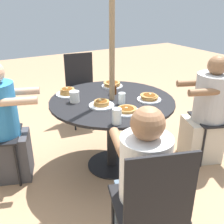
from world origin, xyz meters
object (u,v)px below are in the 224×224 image
object	(u,v)px
diner_south	(207,115)
patio_chair_west	(81,84)
diner_east	(142,189)
drinking_glass_a	(117,116)
pancake_plate_e	(112,85)
coffee_cup	(74,97)
pancake_plate_c	(102,104)
patio_chair_south	(223,111)
pancake_plate_a	(127,110)
pancake_plate_d	(149,98)
syrup_bottle	(113,89)
patio_chair_east	(152,204)
pancake_plate_b	(67,92)
diner_north	(5,127)
drinking_glass_b	(122,99)
patio_table	(112,113)

from	to	relation	value
diner_south	patio_chair_west	size ratio (longest dim) A/B	1.20
diner_east	drinking_glass_a	distance (m)	0.59
pancake_plate_e	coffee_cup	distance (m)	0.57
pancake_plate_c	pancake_plate_e	xyz separation A→B (m)	(0.43, -0.36, 0.01)
pancake_plate_e	diner_south	bearing A→B (deg)	-132.56
patio_chair_south	patio_chair_west	bearing A→B (deg)	51.00
pancake_plate_a	pancake_plate_d	xyz separation A→B (m)	(0.13, -0.34, 0.01)
patio_chair_west	syrup_bottle	size ratio (longest dim) A/B	7.33
patio_chair_east	pancake_plate_c	bearing A→B (deg)	96.87
diner_south	coffee_cup	bearing A→B (deg)	90.44
coffee_cup	pancake_plate_b	bearing A→B (deg)	-3.04
pancake_plate_d	pancake_plate_b	bearing A→B (deg)	49.56
diner_north	patio_chair_south	xyz separation A→B (m)	(-0.78, -2.09, 0.00)
drinking_glass_a	diner_south	bearing A→B (deg)	-84.82
coffee_cup	drinking_glass_a	xyz separation A→B (m)	(-0.60, -0.11, 0.01)
patio_chair_south	pancake_plate_c	bearing A→B (deg)	96.73
patio_chair_south	diner_south	xyz separation A→B (m)	(0.06, 0.17, -0.03)
patio_chair_south	pancake_plate_e	size ratio (longest dim) A/B	4.19
patio_chair_east	diner_south	distance (m)	1.55
patio_chair_east	pancake_plate_d	size ratio (longest dim) A/B	4.19
patio_chair_east	diner_south	size ratio (longest dim) A/B	0.84
pancake_plate_d	patio_chair_east	bearing A→B (deg)	143.97
pancake_plate_b	drinking_glass_b	world-z (taller)	drinking_glass_b
pancake_plate_c	pancake_plate_d	distance (m)	0.48
diner_north	pancake_plate_b	xyz separation A→B (m)	(-0.01, -0.64, 0.24)
patio_chair_south	patio_table	bearing A→B (deg)	90.00
patio_table	patio_chair_south	size ratio (longest dim) A/B	1.26
patio_chair_east	pancake_plate_a	distance (m)	0.91
pancake_plate_e	drinking_glass_a	size ratio (longest dim) A/B	1.82
pancake_plate_c	drinking_glass_b	size ratio (longest dim) A/B	2.16
patio_table	pancake_plate_c	xyz separation A→B (m)	(-0.10, 0.17, 0.16)
patio_table	drinking_glass_a	world-z (taller)	drinking_glass_a
pancake_plate_c	drinking_glass_b	xyz separation A→B (m)	(-0.04, -0.19, 0.03)
diner_south	patio_chair_west	world-z (taller)	diner_south
pancake_plate_e	patio_chair_west	bearing A→B (deg)	0.10
patio_chair_east	pancake_plate_e	xyz separation A→B (m)	(1.47, -0.58, 0.23)
diner_east	pancake_plate_a	world-z (taller)	diner_east
patio_chair_east	coffee_cup	size ratio (longest dim) A/B	9.13
patio_chair_south	syrup_bottle	xyz separation A→B (m)	(0.56, 1.03, 0.26)
pancake_plate_a	pancake_plate_b	world-z (taller)	pancake_plate_b
diner_north	pancake_plate_b	distance (m)	0.68
pancake_plate_b	coffee_cup	xyz separation A→B (m)	(-0.21, 0.01, 0.03)
diner_east	drinking_glass_b	size ratio (longest dim) A/B	10.43
diner_north	pancake_plate_b	world-z (taller)	diner_north
pancake_plate_b	syrup_bottle	distance (m)	0.47
diner_east	pancake_plate_b	bearing A→B (deg)	108.68
patio_chair_south	diner_north	bearing A→B (deg)	90.74
patio_table	pancake_plate_e	xyz separation A→B (m)	(0.33, -0.19, 0.17)
patio_chair_south	coffee_cup	bearing A→B (deg)	90.39
pancake_plate_e	pancake_plate_b	bearing A→B (deg)	89.76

